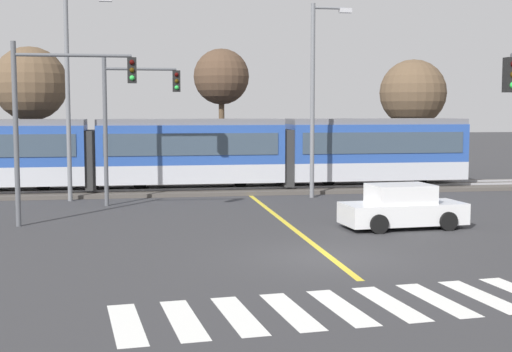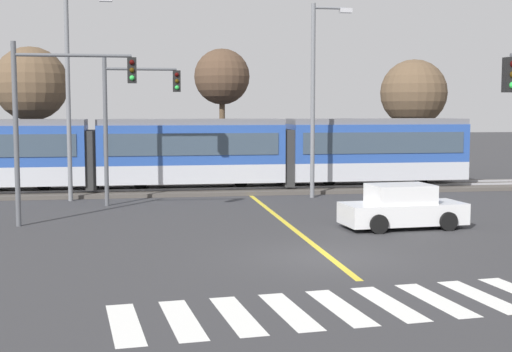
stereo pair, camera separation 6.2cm
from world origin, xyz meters
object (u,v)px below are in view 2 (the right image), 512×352
(traffic_light_far_left, at_px, (130,110))
(bare_tree_west, at_px, (222,78))
(street_lamp_west, at_px, (72,84))
(street_lamp_centre, at_px, (316,90))
(traffic_light_mid_left, at_px, (57,105))
(bare_tree_far_west, at_px, (31,84))
(bare_tree_east, at_px, (414,93))
(light_rail_tram, at_px, (191,151))
(sedan_crossing, at_px, (402,208))

(traffic_light_far_left, height_order, bare_tree_west, bare_tree_west)
(traffic_light_far_left, distance_m, street_lamp_west, 3.36)
(street_lamp_west, bearing_deg, street_lamp_centre, -2.73)
(traffic_light_mid_left, xyz_separation_m, bare_tree_far_west, (-2.74, 13.05, 1.14))
(bare_tree_west, distance_m, bare_tree_east, 11.78)
(light_rail_tram, bearing_deg, street_lamp_west, -154.69)
(traffic_light_mid_left, height_order, bare_tree_west, bare_tree_west)
(light_rail_tram, xyz_separation_m, bare_tree_far_west, (-8.03, 3.70, 3.34))
(traffic_light_far_left, bearing_deg, street_lamp_centre, 9.23)
(sedan_crossing, xyz_separation_m, traffic_light_far_left, (-9.28, 7.42, 3.37))
(street_lamp_west, bearing_deg, sedan_crossing, -38.20)
(bare_tree_east, bearing_deg, bare_tree_far_west, -174.04)
(light_rail_tram, relative_size, street_lamp_centre, 3.15)
(light_rail_tram, height_order, bare_tree_east, bare_tree_east)
(sedan_crossing, bearing_deg, bare_tree_east, 67.49)
(bare_tree_far_west, xyz_separation_m, bare_tree_east, (21.87, 2.28, -0.34))
(traffic_light_far_left, bearing_deg, street_lamp_west, 143.55)
(sedan_crossing, distance_m, bare_tree_east, 19.79)
(street_lamp_west, distance_m, bare_tree_west, 10.67)
(bare_tree_west, bearing_deg, traffic_light_mid_left, -117.34)
(street_lamp_centre, relative_size, bare_tree_west, 1.19)
(sedan_crossing, xyz_separation_m, street_lamp_west, (-11.83, 9.31, 4.48))
(traffic_light_mid_left, xyz_separation_m, street_lamp_west, (-0.09, 6.80, 0.93))
(sedan_crossing, xyz_separation_m, bare_tree_east, (7.39, 17.83, 4.35))
(traffic_light_far_left, xyz_separation_m, traffic_light_mid_left, (-2.46, -4.92, 0.18))
(traffic_light_mid_left, bearing_deg, sedan_crossing, -12.03)
(light_rail_tram, relative_size, traffic_light_far_left, 4.49)
(bare_tree_far_west, distance_m, bare_tree_east, 21.99)
(bare_tree_far_west, bearing_deg, bare_tree_west, 7.31)
(bare_tree_far_west, bearing_deg, street_lamp_centre, -26.46)
(street_lamp_west, bearing_deg, light_rail_tram, 25.31)
(sedan_crossing, relative_size, bare_tree_far_west, 0.59)
(street_lamp_centre, distance_m, bare_tree_west, 8.81)
(street_lamp_west, bearing_deg, traffic_light_mid_left, -89.26)
(street_lamp_west, height_order, bare_tree_far_west, street_lamp_west)
(traffic_light_far_left, distance_m, bare_tree_east, 19.68)
(bare_tree_far_west, height_order, bare_tree_east, bare_tree_far_west)
(bare_tree_east, bearing_deg, light_rail_tram, -156.63)
(bare_tree_far_west, bearing_deg, light_rail_tram, -24.73)
(light_rail_tram, distance_m, bare_tree_east, 15.37)
(street_lamp_centre, bearing_deg, bare_tree_far_west, 153.54)
(light_rail_tram, relative_size, bare_tree_west, 3.75)
(light_rail_tram, distance_m, street_lamp_centre, 6.99)
(traffic_light_mid_left, bearing_deg, bare_tree_west, 62.66)
(traffic_light_mid_left, height_order, bare_tree_east, bare_tree_east)
(traffic_light_far_left, height_order, traffic_light_mid_left, traffic_light_mid_left)
(sedan_crossing, distance_m, traffic_light_far_left, 12.35)
(traffic_light_mid_left, bearing_deg, bare_tree_far_west, 101.87)
(light_rail_tram, bearing_deg, bare_tree_west, 66.94)
(traffic_light_mid_left, distance_m, bare_tree_east, 24.53)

